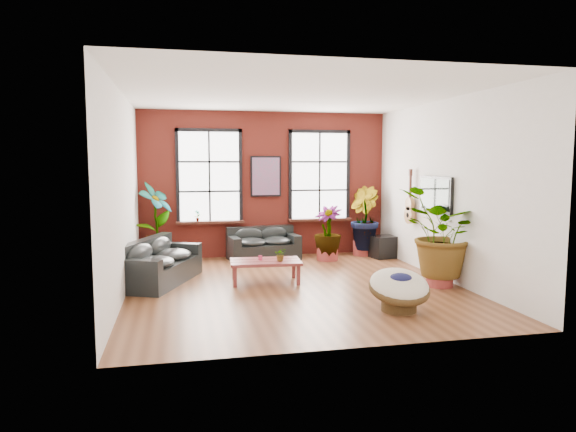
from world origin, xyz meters
The scene contains 19 objects.
room centered at (0.00, 0.15, 1.75)m, with size 6.04×6.54×3.54m.
sofa_back centered at (-0.13, 2.81, 0.34)m, with size 1.73×0.99×0.76m.
sofa_left centered at (-2.48, 0.83, 0.37)m, with size 1.62×2.27×0.83m.
coffee_table centered at (-0.48, 0.43, 0.38)m, with size 1.38×0.86×0.51m.
papasan_chair centered at (1.23, -1.87, 0.36)m, with size 1.00×1.02×0.70m.
poster centered at (0.00, 3.18, 1.95)m, with size 0.74×0.06×0.98m.
tv_wall_unit centered at (2.93, 0.60, 1.54)m, with size 0.13×1.86×1.20m.
media_box centered at (2.75, 2.38, 0.26)m, with size 0.72×0.64×0.53m.
pot_back_left centered at (-2.60, 2.75, 0.19)m, with size 0.54×0.54×0.37m.
pot_back_right centered at (2.36, 2.78, 0.18)m, with size 0.55×0.55×0.36m.
pot_right_wall centered at (2.63, -0.55, 0.18)m, with size 0.51×0.51×0.36m.
pot_mid centered at (1.31, 2.34, 0.18)m, with size 0.64×0.64×0.36m.
floor_plant_back_left centered at (-2.58, 2.78, 1.00)m, with size 0.90×0.61×1.70m, color #154913.
floor_plant_back_right centered at (2.36, 2.81, 0.93)m, with size 0.85×0.69×1.55m, color #154913.
floor_plant_right_wall centered at (2.64, -0.55, 0.99)m, with size 1.50×1.30×1.66m, color #154913.
floor_plant_mid centered at (1.31, 2.31, 0.71)m, with size 0.64×0.64×1.14m, color #154913.
table_plant centered at (-0.21, 0.29, 0.55)m, with size 0.23×0.20×0.25m, color #154913.
sill_plant_left centered at (-1.65, 3.13, 1.04)m, with size 0.14×0.10×0.27m, color #154913.
sill_plant_right centered at (1.70, 3.13, 1.04)m, with size 0.15×0.15×0.27m, color #154913.
Camera 1 is at (-2.06, -9.08, 2.29)m, focal length 32.00 mm.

